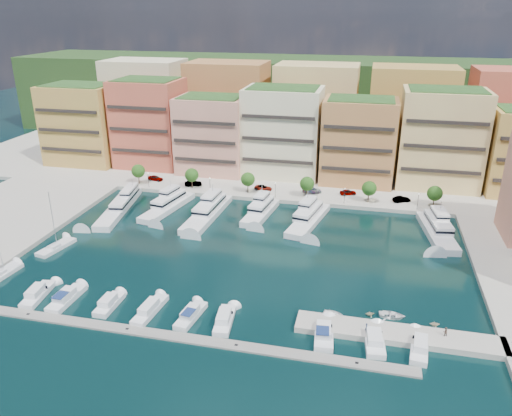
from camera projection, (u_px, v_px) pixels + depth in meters
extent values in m
plane|color=black|center=(246.00, 254.00, 104.03)|extent=(400.00, 400.00, 0.00)
cube|color=#9E998E|center=(294.00, 167.00, 159.99)|extent=(220.00, 64.00, 2.00)
cube|color=black|center=(312.00, 133.00, 203.31)|extent=(240.00, 40.00, 58.00)
cube|color=gray|center=(181.00, 338.00, 77.59)|extent=(72.00, 2.20, 0.35)
cube|color=#9E998E|center=(398.00, 337.00, 77.85)|extent=(32.00, 5.00, 2.00)
cube|color=#B88443|center=(83.00, 125.00, 158.18)|extent=(22.00, 16.00, 24.00)
cube|color=black|center=(68.00, 131.00, 150.74)|extent=(20.24, 0.50, 0.90)
cube|color=#26481C|center=(78.00, 85.00, 153.53)|extent=(19.36, 14.08, 0.80)
cube|color=#B6533C|center=(150.00, 124.00, 154.98)|extent=(20.00, 16.00, 26.00)
cube|color=black|center=(138.00, 130.00, 147.53)|extent=(18.40, 0.50, 0.90)
cube|color=#26481C|center=(146.00, 80.00, 149.95)|extent=(17.60, 14.08, 0.80)
cube|color=#E59680|center=(213.00, 136.00, 149.50)|extent=(20.00, 15.00, 22.00)
cube|color=black|center=(204.00, 142.00, 142.50)|extent=(18.40, 0.50, 0.90)
cube|color=#26481C|center=(211.00, 97.00, 145.22)|extent=(17.60, 13.20, 0.80)
cube|color=beige|center=(283.00, 133.00, 146.32)|extent=(22.00, 16.00, 25.00)
cube|color=black|center=(277.00, 140.00, 138.87)|extent=(20.24, 0.50, 0.90)
cube|color=#26481C|center=(284.00, 88.00, 141.47)|extent=(19.36, 14.08, 0.80)
cube|color=#BD7D47|center=(358.00, 142.00, 140.25)|extent=(20.00, 15.00, 23.00)
cube|color=black|center=(357.00, 149.00, 133.26)|extent=(18.40, 0.50, 0.90)
cube|color=#26481C|center=(362.00, 100.00, 135.78)|extent=(17.60, 13.20, 0.80)
cube|color=#F1D880|center=(440.00, 140.00, 136.86)|extent=(22.00, 16.00, 26.00)
cube|color=black|center=(444.00, 147.00, 129.41)|extent=(20.24, 0.50, 0.90)
cube|color=#26481C|center=(447.00, 90.00, 131.83)|extent=(19.36, 14.08, 0.80)
cube|color=beige|center=(147.00, 104.00, 176.40)|extent=(26.00, 18.00, 30.00)
cube|color=#BD7D47|center=(228.00, 107.00, 170.08)|extent=(26.00, 18.00, 30.00)
cube|color=#F1D880|center=(316.00, 111.00, 163.76)|extent=(26.00, 18.00, 30.00)
cube|color=#B88443|center=(411.00, 115.00, 157.44)|extent=(26.00, 18.00, 30.00)
cylinder|color=#473323|center=(139.00, 179.00, 141.76)|extent=(0.24, 0.24, 3.00)
sphere|color=#123F12|center=(138.00, 171.00, 140.91)|extent=(3.80, 3.80, 3.80)
cylinder|color=#473323|center=(192.00, 183.00, 138.38)|extent=(0.24, 0.24, 3.00)
sphere|color=#123F12|center=(192.00, 175.00, 137.54)|extent=(3.80, 3.80, 3.80)
cylinder|color=#473323|center=(248.00, 187.00, 135.01)|extent=(0.24, 0.24, 3.00)
sphere|color=#123F12|center=(248.00, 179.00, 134.17)|extent=(3.80, 3.80, 3.80)
cylinder|color=#473323|center=(307.00, 192.00, 131.64)|extent=(0.24, 0.24, 3.00)
sphere|color=#123F12|center=(307.00, 184.00, 130.80)|extent=(3.80, 3.80, 3.80)
cylinder|color=#473323|center=(368.00, 197.00, 128.27)|extent=(0.24, 0.24, 3.00)
sphere|color=#123F12|center=(369.00, 188.00, 127.43)|extent=(3.80, 3.80, 3.80)
cylinder|color=#473323|center=(434.00, 202.00, 124.90)|extent=(0.24, 0.24, 3.00)
sphere|color=#123F12|center=(435.00, 193.00, 124.05)|extent=(3.80, 3.80, 3.80)
cylinder|color=black|center=(148.00, 180.00, 138.65)|extent=(0.10, 0.10, 4.00)
sphere|color=#FFF2CC|center=(148.00, 173.00, 137.88)|extent=(0.30, 0.30, 0.30)
cylinder|color=black|center=(210.00, 185.00, 134.86)|extent=(0.10, 0.10, 4.00)
sphere|color=#FFF2CC|center=(210.00, 178.00, 134.09)|extent=(0.30, 0.30, 0.30)
cylinder|color=black|center=(275.00, 191.00, 131.06)|extent=(0.10, 0.10, 4.00)
sphere|color=#FFF2CC|center=(275.00, 183.00, 130.29)|extent=(0.30, 0.30, 0.30)
cylinder|color=black|center=(344.00, 196.00, 127.27)|extent=(0.10, 0.10, 4.00)
sphere|color=#FFF2CC|center=(345.00, 189.00, 126.50)|extent=(0.30, 0.30, 0.30)
cylinder|color=black|center=(418.00, 202.00, 123.48)|extent=(0.10, 0.10, 4.00)
sphere|color=#FFF2CC|center=(419.00, 194.00, 122.71)|extent=(0.30, 0.30, 0.30)
cube|color=white|center=(119.00, 209.00, 125.93)|extent=(8.45, 26.86, 2.30)
cube|color=white|center=(123.00, 198.00, 127.55)|extent=(5.75, 14.95, 1.80)
cube|color=black|center=(123.00, 198.00, 127.55)|extent=(5.82, 15.02, 0.55)
cube|color=white|center=(127.00, 190.00, 128.87)|extent=(3.76, 8.26, 1.40)
cylinder|color=#B2B2B7|center=(129.00, 182.00, 129.70)|extent=(0.14, 0.14, 1.80)
cube|color=white|center=(168.00, 209.00, 126.21)|extent=(7.81, 20.82, 2.30)
cube|color=white|center=(170.00, 199.00, 127.28)|extent=(5.42, 11.65, 1.80)
cube|color=black|center=(170.00, 199.00, 127.28)|extent=(5.49, 11.72, 0.55)
cube|color=white|center=(172.00, 191.00, 128.15)|extent=(3.59, 6.47, 1.40)
cylinder|color=#B2B2B7|center=(174.00, 183.00, 128.66)|extent=(0.14, 0.14, 1.80)
cube|color=black|center=(168.00, 211.00, 126.38)|extent=(7.87, 20.88, 0.35)
cube|color=white|center=(207.00, 216.00, 122.24)|extent=(6.12, 24.20, 2.30)
cube|color=white|center=(210.00, 204.00, 123.64)|extent=(4.72, 13.37, 1.80)
cube|color=black|center=(210.00, 204.00, 123.64)|extent=(4.78, 13.43, 0.55)
cube|color=white|center=(212.00, 196.00, 124.77)|extent=(3.34, 7.33, 1.40)
cylinder|color=#B2B2B7|center=(214.00, 188.00, 125.47)|extent=(0.14, 0.14, 1.80)
cube|color=white|center=(260.00, 214.00, 122.84)|extent=(6.45, 17.21, 2.30)
cube|color=white|center=(262.00, 204.00, 123.59)|extent=(4.74, 9.61, 1.80)
cube|color=black|center=(262.00, 204.00, 123.59)|extent=(4.80, 9.68, 0.55)
cube|color=white|center=(263.00, 196.00, 124.20)|extent=(3.26, 5.32, 1.40)
cylinder|color=#B2B2B7|center=(264.00, 189.00, 124.51)|extent=(0.14, 0.14, 1.80)
cube|color=white|center=(308.00, 222.00, 118.53)|extent=(8.52, 21.16, 2.30)
cube|color=white|center=(310.00, 211.00, 119.63)|extent=(5.89, 11.88, 1.80)
cube|color=black|center=(310.00, 211.00, 119.63)|extent=(5.96, 11.95, 0.55)
cube|color=white|center=(311.00, 202.00, 120.52)|extent=(3.89, 6.62, 1.40)
cylinder|color=#B2B2B7|center=(312.00, 194.00, 121.04)|extent=(0.14, 0.14, 1.80)
cube|color=black|center=(308.00, 224.00, 118.70)|extent=(8.58, 21.22, 0.35)
cube|color=white|center=(437.00, 234.00, 112.34)|extent=(7.89, 21.29, 2.30)
cube|color=white|center=(437.00, 222.00, 113.45)|extent=(5.62, 11.90, 1.80)
cube|color=black|center=(437.00, 222.00, 113.45)|extent=(5.69, 11.97, 0.55)
cube|color=white|center=(437.00, 213.00, 114.35)|extent=(3.79, 6.60, 1.40)
cylinder|color=#B2B2B7|center=(438.00, 204.00, 114.88)|extent=(0.14, 0.14, 1.80)
cube|color=white|center=(38.00, 296.00, 88.57)|extent=(3.63, 8.74, 1.40)
cube|color=white|center=(36.00, 291.00, 87.70)|extent=(2.51, 4.29, 1.10)
cube|color=black|center=(42.00, 287.00, 89.32)|extent=(1.85, 0.33, 0.55)
cube|color=white|center=(67.00, 300.00, 87.37)|extent=(2.95, 8.80, 1.40)
cube|color=white|center=(64.00, 295.00, 86.48)|extent=(2.24, 4.24, 1.10)
cube|color=black|center=(70.00, 291.00, 88.15)|extent=(1.98, 0.15, 0.55)
cube|color=navy|center=(60.00, 295.00, 85.23)|extent=(1.99, 2.66, 0.12)
cube|color=white|center=(110.00, 306.00, 85.64)|extent=(2.55, 7.16, 1.40)
cube|color=white|center=(108.00, 300.00, 84.83)|extent=(1.98, 3.44, 1.10)
cube|color=black|center=(112.00, 297.00, 86.21)|extent=(1.81, 0.11, 0.55)
cube|color=white|center=(150.00, 311.00, 84.05)|extent=(3.11, 9.35, 1.40)
cube|color=white|center=(149.00, 306.00, 83.14)|extent=(2.20, 4.55, 1.10)
cube|color=black|center=(153.00, 302.00, 84.90)|extent=(1.70, 0.24, 0.55)
cube|color=white|center=(191.00, 317.00, 82.52)|extent=(3.37, 8.28, 1.40)
cube|color=white|center=(190.00, 312.00, 81.67)|extent=(2.32, 4.07, 1.10)
cube|color=black|center=(193.00, 307.00, 83.21)|extent=(1.70, 0.32, 0.55)
cube|color=navy|center=(187.00, 312.00, 80.50)|extent=(1.95, 2.61, 0.12)
cube|color=white|center=(225.00, 322.00, 81.29)|extent=(3.40, 8.22, 1.40)
cube|color=white|center=(224.00, 316.00, 80.44)|extent=(2.40, 4.03, 1.10)
cube|color=black|center=(227.00, 312.00, 81.98)|extent=(1.84, 0.30, 0.55)
cube|color=white|center=(324.00, 335.00, 77.89)|extent=(3.56, 8.27, 1.40)
cube|color=white|center=(324.00, 330.00, 77.04)|extent=(2.56, 4.04, 1.10)
cube|color=black|center=(325.00, 325.00, 78.58)|extent=(2.05, 0.28, 0.55)
cube|color=navy|center=(323.00, 331.00, 75.87)|extent=(2.20, 2.58, 0.12)
cube|color=white|center=(374.00, 342.00, 76.27)|extent=(3.57, 7.99, 1.40)
cube|color=white|center=(375.00, 337.00, 75.43)|extent=(2.56, 3.92, 1.10)
cube|color=black|center=(375.00, 332.00, 76.93)|extent=(2.03, 0.30, 0.55)
cube|color=white|center=(419.00, 349.00, 74.87)|extent=(3.29, 8.26, 1.40)
cube|color=white|center=(420.00, 343.00, 74.02)|extent=(2.32, 4.04, 1.10)
cube|color=black|center=(419.00, 338.00, 75.57)|extent=(1.78, 0.28, 0.55)
cube|color=white|center=(3.00, 274.00, 95.77)|extent=(3.50, 8.18, 1.20)
cube|color=white|center=(0.00, 272.00, 94.71)|extent=(1.85, 2.13, 0.60)
cube|color=white|center=(56.00, 248.00, 106.16)|extent=(4.54, 9.52, 1.20)
cube|color=white|center=(53.00, 246.00, 105.00)|extent=(2.10, 2.57, 0.60)
cylinder|color=#B2B2B7|center=(53.00, 219.00, 104.10)|extent=(0.14, 0.14, 12.00)
cylinder|color=#B2B2B7|center=(51.00, 244.00, 104.32)|extent=(0.91, 4.06, 0.10)
imported|color=white|center=(334.00, 314.00, 83.05)|extent=(3.97, 3.16, 0.74)
imported|color=beige|center=(370.00, 313.00, 83.14)|extent=(1.95, 1.81, 0.84)
imported|color=beige|center=(435.00, 324.00, 80.42)|extent=(1.84, 1.65, 0.86)
imported|color=white|center=(392.00, 315.00, 82.61)|extent=(4.35, 3.12, 0.90)
imported|color=gray|center=(155.00, 178.00, 144.50)|extent=(4.71, 2.47, 1.53)
imported|color=gray|center=(193.00, 183.00, 140.17)|extent=(5.03, 3.42, 1.57)
imported|color=gray|center=(263.00, 188.00, 137.00)|extent=(5.12, 2.97, 1.34)
imported|color=gray|center=(312.00, 190.00, 135.07)|extent=(5.65, 3.50, 1.53)
imported|color=gray|center=(348.00, 192.00, 133.63)|extent=(4.67, 3.13, 1.48)
imported|color=gray|center=(402.00, 199.00, 128.67)|extent=(4.80, 3.26, 1.50)
imported|color=#293753|center=(367.00, 328.00, 77.09)|extent=(0.48, 0.65, 1.63)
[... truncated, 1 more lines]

